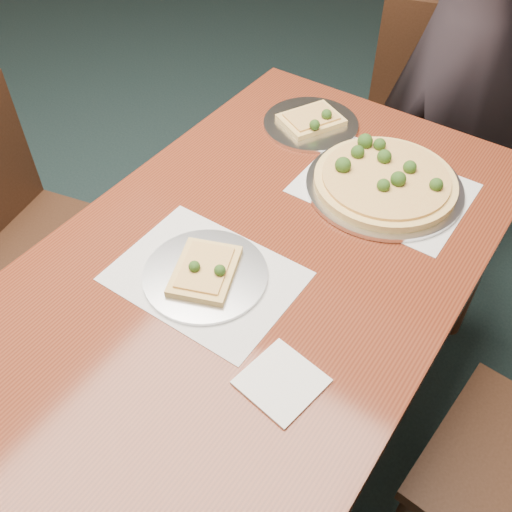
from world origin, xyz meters
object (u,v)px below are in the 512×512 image
Objects in this scene: pizza_pan at (384,181)px; slice_plate_near at (205,273)px; dining_table at (256,282)px; chair_left at (23,227)px; slice_plate_far at (311,122)px; chair_far at (420,122)px; diner at (466,37)px.

slice_plate_near is at bearing -110.44° from pizza_pan.
dining_table is 0.80m from chair_left.
dining_table is 0.57m from slice_plate_far.
chair_far is 1.23m from slice_plate_near.
diner reaches higher than chair_far.
slice_plate_far is (-0.22, -0.61, -0.08)m from diner.
chair_far is at bearing 74.48° from slice_plate_far.
dining_table is at bearing -72.33° from slice_plate_far.
pizza_pan is at bearing 71.25° from dining_table.
slice_plate_far reaches higher than slice_plate_near.
diner is at bearing 70.30° from slice_plate_far.
chair_far is 0.76m from pizza_pan.
chair_left is at bearing -150.45° from pizza_pan.
dining_table is 5.36× the size of slice_plate_far.
diner is at bearing 85.11° from slice_plate_near.
slice_plate_near is (-0.04, -1.20, 0.25)m from chair_far.
slice_plate_near is at bearing 102.85° from diner.
dining_table is at bearing -93.71° from chair_left.
slice_plate_far is at bearing 107.67° from dining_table.
chair_far reaches higher than pizza_pan.
slice_plate_far is at bearing 99.84° from slice_plate_near.
dining_table is 0.17m from slice_plate_near.
chair_far is 0.54× the size of diner.
chair_far reaches higher than slice_plate_far.
diner is 0.66m from slice_plate_far.
diner is 6.00× the size of slice_plate_near.
slice_plate_far is at bearing -122.24° from chair_far.
diner is 4.13× the size of pizza_pan.
chair_left is (-0.77, -0.12, -0.14)m from dining_table.
chair_far is at bearing -44.86° from chair_left.
pizza_pan is (0.15, -0.69, 0.26)m from chair_far.
chair_left is 3.25× the size of slice_plate_near.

